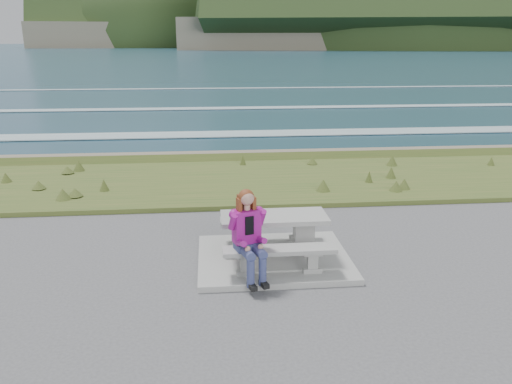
% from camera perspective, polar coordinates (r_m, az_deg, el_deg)
% --- Properties ---
extents(concrete_slab, '(2.60, 2.10, 0.10)m').
position_cam_1_polar(concrete_slab, '(8.77, 2.02, -7.59)').
color(concrete_slab, gray).
rests_on(concrete_slab, ground).
extents(picnic_table, '(1.80, 0.75, 0.75)m').
position_cam_1_polar(picnic_table, '(8.52, 2.06, -3.72)').
color(picnic_table, gray).
rests_on(picnic_table, concrete_slab).
extents(bench_landward, '(1.80, 0.35, 0.45)m').
position_cam_1_polar(bench_landward, '(7.97, 2.70, -7.06)').
color(bench_landward, gray).
rests_on(bench_landward, concrete_slab).
extents(bench_seaward, '(1.80, 0.35, 0.45)m').
position_cam_1_polar(bench_seaward, '(9.25, 1.49, -3.55)').
color(bench_seaward, gray).
rests_on(bench_seaward, concrete_slab).
extents(grass_verge, '(160.00, 4.50, 0.22)m').
position_cam_1_polar(grass_verge, '(13.46, -0.71, 1.04)').
color(grass_verge, '#34531F').
rests_on(grass_verge, ground).
extents(shore_drop, '(160.00, 0.80, 2.20)m').
position_cam_1_polar(shore_drop, '(16.26, -1.56, 3.83)').
color(shore_drop, '#716B55').
rests_on(shore_drop, ground).
extents(ocean, '(1600.00, 1600.00, 0.09)m').
position_cam_1_polar(ocean, '(33.46, -3.57, 7.58)').
color(ocean, navy).
rests_on(ocean, ground).
extents(headland_range, '(729.83, 363.95, 179.44)m').
position_cam_1_polar(headland_range, '(449.27, 20.72, 16.71)').
color(headland_range, '#716B55').
rests_on(headland_range, ground).
extents(seated_woman, '(0.58, 0.79, 1.42)m').
position_cam_1_polar(seated_woman, '(7.73, -0.66, -6.41)').
color(seated_woman, navy).
rests_on(seated_woman, concrete_slab).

